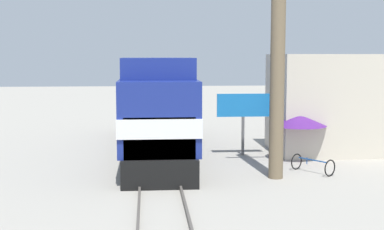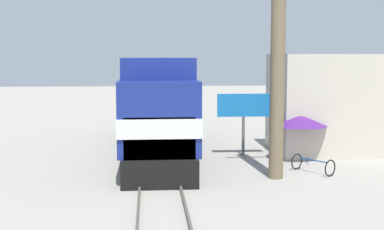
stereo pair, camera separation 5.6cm
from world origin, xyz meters
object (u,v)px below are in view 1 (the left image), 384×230
Objects in this scene: billboard_sign at (243,109)px; person_bystander at (275,153)px; vendor_umbrella at (299,120)px; locomotive at (156,111)px; bicycle at (313,164)px; utility_pole at (278,40)px.

person_bystander is (0.54, -4.06, -1.36)m from billboard_sign.
locomotive is at bearing 159.67° from vendor_umbrella.
locomotive is at bearing 132.28° from person_bystander.
locomotive is 4.20m from billboard_sign.
vendor_umbrella is (6.35, -2.35, -0.18)m from locomotive.
vendor_umbrella is 1.40× the size of bicycle.
billboard_sign is 4.32m from person_bystander.
utility_pole is 5.22m from vendor_umbrella.
person_bystander is at bearing -82.42° from billboard_sign.
bicycle is at bearing -39.33° from locomotive.
locomotive reaches higher than bicycle.
utility_pole reaches higher than bicycle.
utility_pole is (4.48, -5.82, 3.25)m from locomotive.
locomotive is at bearing -74.22° from bicycle.
utility_pole is 5.71m from billboard_sign.
person_bystander is at bearing -47.72° from locomotive.
billboard_sign is at bearing -97.44° from bicycle.
billboard_sign is at bearing 94.90° from utility_pole.
person_bystander is (0.13, 0.75, -4.41)m from utility_pole.
person_bystander is at bearing 80.25° from utility_pole.
bicycle is (-0.17, -2.71, -1.49)m from vendor_umbrella.
vendor_umbrella is (1.87, 3.46, -3.43)m from utility_pole.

